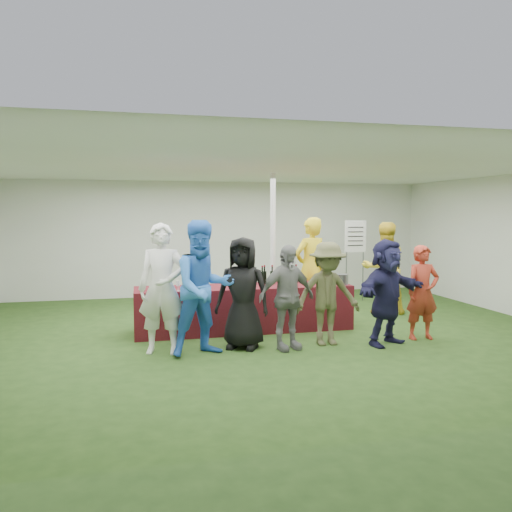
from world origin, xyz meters
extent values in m
plane|color=#284719|center=(0.00, 0.00, 0.00)|extent=(60.00, 60.00, 0.00)
plane|color=white|center=(0.00, 4.00, 1.35)|extent=(10.00, 0.00, 10.00)
plane|color=white|center=(0.00, -4.00, 1.35)|extent=(10.00, 0.00, 10.00)
plane|color=white|center=(0.00, 0.00, 2.70)|extent=(10.00, 10.00, 0.00)
cylinder|color=silver|center=(0.50, 1.20, 1.35)|extent=(0.10, 0.10, 2.70)
cube|color=#58131C|center=(-0.24, 0.27, 0.38)|extent=(3.60, 0.80, 0.75)
cylinder|color=black|center=(0.09, 0.37, 0.86)|extent=(0.07, 0.07, 0.22)
cylinder|color=black|center=(0.09, 0.37, 1.01)|extent=(0.03, 0.03, 0.08)
cylinder|color=maroon|center=(0.09, 0.37, 1.06)|extent=(0.03, 0.03, 0.02)
cylinder|color=black|center=(0.15, 0.44, 0.86)|extent=(0.07, 0.07, 0.22)
cylinder|color=black|center=(0.15, 0.44, 1.01)|extent=(0.03, 0.03, 0.08)
cylinder|color=maroon|center=(0.15, 0.44, 1.06)|extent=(0.03, 0.03, 0.02)
cylinder|color=black|center=(0.27, 0.41, 0.86)|extent=(0.07, 0.07, 0.22)
cylinder|color=black|center=(0.27, 0.41, 1.01)|extent=(0.03, 0.03, 0.08)
cylinder|color=maroon|center=(0.27, 0.41, 1.06)|extent=(0.03, 0.03, 0.02)
cylinder|color=black|center=(0.46, 0.44, 0.86)|extent=(0.07, 0.07, 0.22)
cylinder|color=black|center=(0.46, 0.44, 1.01)|extent=(0.03, 0.03, 0.08)
cylinder|color=maroon|center=(0.46, 0.44, 1.06)|extent=(0.03, 0.03, 0.02)
cylinder|color=black|center=(0.58, 0.37, 0.86)|extent=(0.07, 0.07, 0.22)
cylinder|color=black|center=(0.58, 0.37, 1.01)|extent=(0.03, 0.03, 0.08)
cylinder|color=maroon|center=(0.58, 0.37, 1.06)|extent=(0.03, 0.03, 0.02)
cylinder|color=black|center=(0.72, 0.44, 0.86)|extent=(0.07, 0.07, 0.22)
cylinder|color=black|center=(0.72, 0.44, 1.01)|extent=(0.03, 0.03, 0.08)
cylinder|color=maroon|center=(0.72, 0.44, 1.06)|extent=(0.03, 0.03, 0.02)
cylinder|color=silver|center=(-1.62, 0.03, 0.75)|extent=(0.06, 0.06, 0.00)
cylinder|color=silver|center=(-1.62, 0.03, 0.79)|extent=(0.01, 0.01, 0.07)
cylinder|color=silver|center=(-1.62, 0.03, 0.87)|extent=(0.06, 0.06, 0.08)
cylinder|color=#400614|center=(-1.62, 0.03, 0.84)|extent=(0.05, 0.05, 0.02)
cylinder|color=silver|center=(-1.36, -0.01, 0.75)|extent=(0.06, 0.06, 0.00)
cylinder|color=silver|center=(-1.36, -0.01, 0.79)|extent=(0.01, 0.01, 0.07)
cylinder|color=silver|center=(-1.36, -0.01, 0.87)|extent=(0.06, 0.06, 0.08)
cylinder|color=#400614|center=(-1.36, -0.01, 0.84)|extent=(0.05, 0.05, 0.02)
cylinder|color=silver|center=(-1.01, -0.01, 0.75)|extent=(0.06, 0.06, 0.00)
cylinder|color=silver|center=(-1.01, -0.01, 0.79)|extent=(0.01, 0.01, 0.07)
cylinder|color=silver|center=(-1.01, -0.01, 0.87)|extent=(0.06, 0.06, 0.08)
cylinder|color=silver|center=(-0.52, 0.00, 0.75)|extent=(0.06, 0.06, 0.00)
cylinder|color=silver|center=(-0.52, 0.00, 0.79)|extent=(0.01, 0.01, 0.07)
cylinder|color=silver|center=(-0.52, 0.00, 0.87)|extent=(0.06, 0.06, 0.08)
cylinder|color=silver|center=(-0.12, 0.35, 0.85)|extent=(0.07, 0.07, 0.20)
cylinder|color=silver|center=(-0.12, 0.35, 0.96)|extent=(0.03, 0.03, 0.03)
cube|color=white|center=(1.23, 0.32, 0.77)|extent=(0.25, 0.18, 0.03)
cylinder|color=slate|center=(1.41, 0.05, 0.84)|extent=(0.22, 0.22, 0.18)
cylinder|color=slate|center=(2.52, 2.42, 0.55)|extent=(0.02, 0.02, 1.10)
cylinder|color=slate|center=(2.92, 2.42, 0.55)|extent=(0.02, 0.02, 1.10)
cube|color=white|center=(2.72, 2.42, 1.45)|extent=(0.50, 0.02, 0.70)
cube|color=black|center=(2.72, 2.40, 1.65)|extent=(0.36, 0.01, 0.02)
cube|color=black|center=(2.72, 2.40, 1.55)|extent=(0.36, 0.01, 0.02)
cube|color=black|center=(2.72, 2.40, 1.45)|extent=(0.36, 0.01, 0.02)
cube|color=black|center=(2.72, 2.40, 1.35)|extent=(0.36, 0.01, 0.02)
cube|color=black|center=(2.72, 2.40, 1.25)|extent=(0.36, 0.01, 0.02)
imported|color=yellow|center=(1.14, 0.90, 0.94)|extent=(0.80, 0.65, 1.89)
imported|color=yellow|center=(2.70, 1.03, 0.89)|extent=(0.97, 0.81, 1.79)
imported|color=white|center=(-1.64, -0.80, 0.92)|extent=(0.76, 0.59, 1.83)
imported|color=blue|center=(-1.09, -1.00, 0.94)|extent=(1.06, 0.91, 1.87)
imported|color=black|center=(-0.49, -0.79, 0.81)|extent=(0.94, 0.82, 1.62)
imported|color=gray|center=(0.11, -1.01, 0.76)|extent=(0.95, 0.58, 1.52)
imported|color=#4F4F2F|center=(0.77, -0.91, 0.77)|extent=(1.00, 0.57, 1.54)
imported|color=#1C1B40|center=(1.63, -1.10, 0.79)|extent=(1.53, 1.06, 1.59)
imported|color=#A83120|center=(2.34, -0.93, 0.74)|extent=(0.55, 0.37, 1.47)
camera|label=1|loc=(-1.94, -7.80, 1.98)|focal=35.00mm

